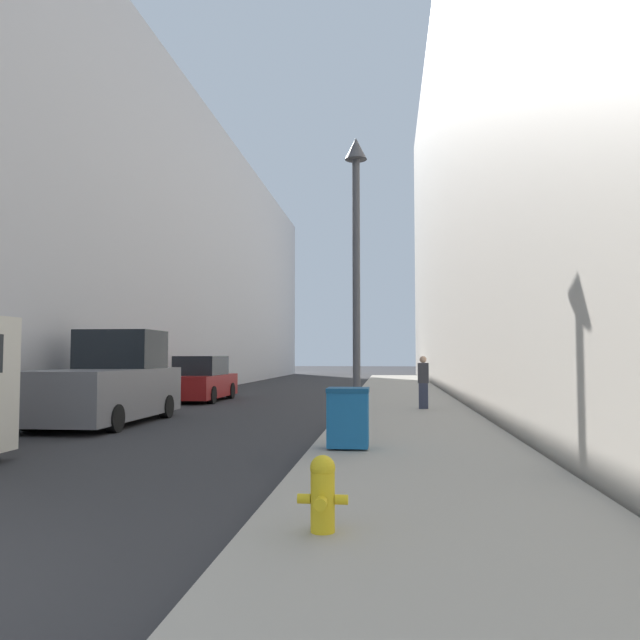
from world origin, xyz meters
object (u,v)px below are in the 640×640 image
pickup_truck (108,385)px  lamppost (356,245)px  pedestrian_on_sidewalk (423,382)px  trash_bin (348,417)px  fire_hydrant (323,492)px  parked_sedan_near (201,381)px

pickup_truck → lamppost: bearing=-11.0°
pickup_truck → pedestrian_on_sidewalk: pickup_truck is taller
trash_bin → pedestrian_on_sidewalk: pedestrian_on_sidewalk is taller
fire_hydrant → pedestrian_on_sidewalk: (1.64, 13.40, 0.43)m
lamppost → pickup_truck: (-6.50, 1.27, -3.29)m
pickup_truck → parked_sedan_near: size_ratio=1.18×
trash_bin → pickup_truck: pickup_truck is taller
pickup_truck → parked_sedan_near: pickup_truck is taller
trash_bin → parked_sedan_near: size_ratio=0.23×
pedestrian_on_sidewalk → trash_bin: bearing=-101.9°
fire_hydrant → pedestrian_on_sidewalk: pedestrian_on_sidewalk is taller
parked_sedan_near → lamppost: bearing=-55.1°
parked_sedan_near → fire_hydrant: bearing=-69.7°
lamppost → pedestrian_on_sidewalk: 6.16m
trash_bin → lamppost: 4.96m
trash_bin → pickup_truck: size_ratio=0.19×
pedestrian_on_sidewalk → pickup_truck: bearing=-156.5°
pickup_truck → trash_bin: bearing=-35.6°
parked_sedan_near → pickup_truck: bearing=-90.2°
trash_bin → lamppost: size_ratio=0.16×
pickup_truck → parked_sedan_near: 8.01m
lamppost → parked_sedan_near: 11.84m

